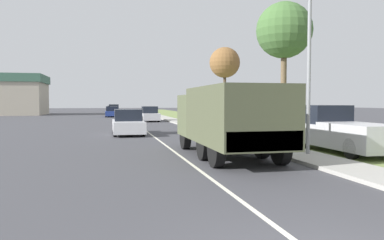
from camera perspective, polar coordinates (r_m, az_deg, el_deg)
ground_plane at (r=43.78m, az=-9.18°, el=-0.03°), size 180.00×180.00×0.00m
lane_centre_stripe at (r=43.78m, az=-9.18°, el=-0.02°), size 0.12×120.00×0.00m
sidewalk_right at (r=44.29m, az=-3.37°, el=0.11°), size 1.80×120.00×0.12m
grass_strip_right at (r=45.22m, az=2.14°, el=0.11°), size 7.00×120.00×0.02m
military_truck at (r=14.39m, az=5.48°, el=0.48°), size 2.54×7.26×2.65m
car_nearest_ahead at (r=24.57m, az=-9.73°, el=-0.48°), size 1.92×4.79×1.63m
car_second_ahead at (r=40.77m, az=-6.45°, el=0.81°), size 1.79×4.26×1.63m
car_third_ahead at (r=54.25m, az=-12.06°, el=1.19°), size 1.94×4.70×1.49m
car_fourth_ahead at (r=64.75m, az=-11.84°, el=1.51°), size 1.81×4.84×1.70m
car_farthest_ahead at (r=77.16m, az=-12.15°, el=1.60°), size 1.86×4.32×1.35m
pickup_truck at (r=17.03m, az=21.29°, el=-1.43°), size 1.91×5.48×1.94m
lamp_post at (r=14.95m, az=16.63°, el=9.30°), size 1.69×0.24×6.13m
tree_mid_right at (r=23.77m, az=13.87°, el=13.00°), size 3.37×3.37×8.08m
tree_far_right at (r=38.55m, az=5.01°, el=8.65°), size 3.11×3.11×7.65m
building_distant at (r=68.26m, az=-27.05°, el=3.46°), size 13.68×10.43×6.51m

